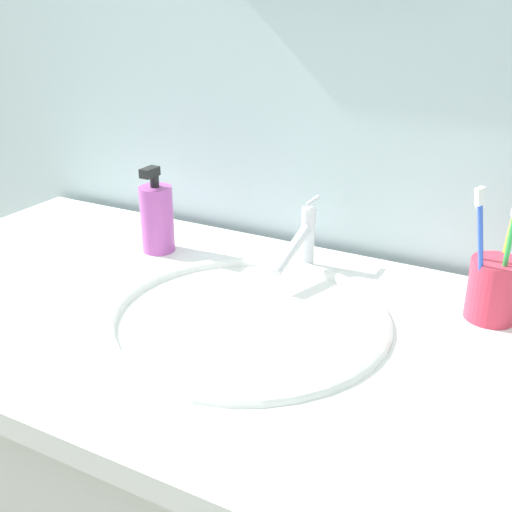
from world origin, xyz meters
The scene contains 9 objects.
tiled_wall_back centered at (0.00, 0.36, 1.20)m, with size 2.49×0.04×2.40m, color silver.
sink_basin centered at (0.03, 0.01, 0.82)m, with size 0.43×0.43×0.10m.
faucet centered at (0.03, 0.21, 0.91)m, with size 0.02×0.17×0.12m.
toothbrush_cup centered at (0.34, 0.18, 0.90)m, with size 0.07×0.07×0.09m, color #D8334C.
toothbrush_white centered at (0.32, 0.18, 0.97)m, with size 0.04×0.02×0.19m.
toothbrush_blue centered at (0.32, 0.15, 0.97)m, with size 0.04×0.04×0.20m.
toothbrush_yellow centered at (0.35, 0.22, 0.98)m, with size 0.02×0.04×0.21m.
toothbrush_green centered at (0.35, 0.17, 0.96)m, with size 0.02×0.02×0.19m.
soap_dispenser centered at (-0.24, 0.16, 0.92)m, with size 0.06×0.06×0.16m.
Camera 1 is at (0.42, -0.69, 1.30)m, focal length 43.38 mm.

